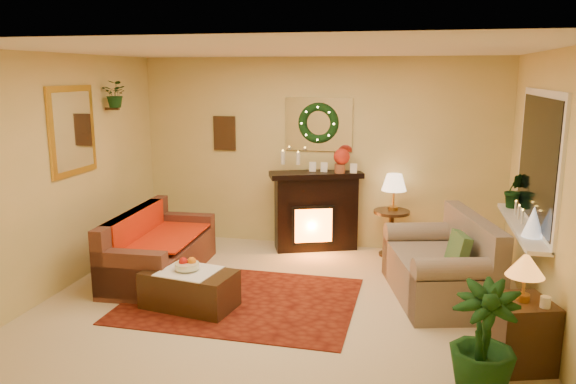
% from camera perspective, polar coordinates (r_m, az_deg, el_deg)
% --- Properties ---
extents(floor, '(5.00, 5.00, 0.00)m').
position_cam_1_polar(floor, '(5.97, -0.76, -11.56)').
color(floor, beige).
rests_on(floor, ground).
extents(ceiling, '(5.00, 5.00, 0.00)m').
position_cam_1_polar(ceiling, '(5.48, -0.84, 14.24)').
color(ceiling, white).
rests_on(ceiling, ground).
extents(wall_back, '(5.00, 5.00, 0.00)m').
position_cam_1_polar(wall_back, '(7.75, 3.12, 3.93)').
color(wall_back, '#EFD88C').
rests_on(wall_back, ground).
extents(wall_front, '(5.00, 5.00, 0.00)m').
position_cam_1_polar(wall_front, '(3.50, -9.54, -6.24)').
color(wall_front, '#EFD88C').
rests_on(wall_front, ground).
extents(wall_left, '(4.50, 4.50, 0.00)m').
position_cam_1_polar(wall_left, '(6.62, -22.34, 1.65)').
color(wall_left, '#EFD88C').
rests_on(wall_left, ground).
extents(wall_right, '(4.50, 4.50, 0.00)m').
position_cam_1_polar(wall_right, '(5.56, 25.11, -0.41)').
color(wall_right, '#EFD88C').
rests_on(wall_right, ground).
extents(area_rug, '(2.43, 1.84, 0.01)m').
position_cam_1_polar(area_rug, '(6.13, -4.80, -10.88)').
color(area_rug, '#470D15').
rests_on(area_rug, floor).
extents(sofa, '(0.88, 1.84, 0.78)m').
position_cam_1_polar(sofa, '(6.88, -12.87, -4.84)').
color(sofa, '#482D25').
rests_on(sofa, floor).
extents(red_throw, '(0.84, 1.37, 0.02)m').
position_cam_1_polar(red_throw, '(7.02, -12.57, -4.26)').
color(red_throw, red).
rests_on(red_throw, sofa).
extents(fireplace, '(1.15, 0.72, 1.01)m').
position_cam_1_polar(fireplace, '(7.69, 2.85, -1.82)').
color(fireplace, black).
rests_on(fireplace, floor).
extents(poinsettia, '(0.22, 0.22, 0.22)m').
position_cam_1_polar(poinsettia, '(7.48, 5.48, 3.60)').
color(poinsettia, '#B22617').
rests_on(poinsettia, fireplace).
extents(mantel_candle_a, '(0.06, 0.06, 0.18)m').
position_cam_1_polar(mantel_candle_a, '(7.63, -0.52, 3.51)').
color(mantel_candle_a, white).
rests_on(mantel_candle_a, fireplace).
extents(mantel_candle_b, '(0.05, 0.05, 0.16)m').
position_cam_1_polar(mantel_candle_b, '(7.54, 1.04, 3.42)').
color(mantel_candle_b, white).
rests_on(mantel_candle_b, fireplace).
extents(mantel_mirror, '(0.92, 0.02, 0.72)m').
position_cam_1_polar(mantel_mirror, '(7.69, 3.13, 6.87)').
color(mantel_mirror, white).
rests_on(mantel_mirror, wall_back).
extents(wreath, '(0.55, 0.11, 0.55)m').
position_cam_1_polar(wreath, '(7.65, 3.08, 6.99)').
color(wreath, '#194719').
rests_on(wreath, wall_back).
extents(wall_art, '(0.32, 0.03, 0.48)m').
position_cam_1_polar(wall_art, '(8.04, -6.46, 5.96)').
color(wall_art, '#381E11').
rests_on(wall_art, wall_back).
extents(gold_mirror, '(0.03, 0.84, 1.00)m').
position_cam_1_polar(gold_mirror, '(6.79, -21.06, 5.84)').
color(gold_mirror, gold).
rests_on(gold_mirror, wall_left).
extents(hanging_plant, '(0.33, 0.28, 0.36)m').
position_cam_1_polar(hanging_plant, '(7.34, -17.02, 8.24)').
color(hanging_plant, '#194719').
rests_on(hanging_plant, wall_left).
extents(loveseat, '(1.26, 1.72, 0.90)m').
position_cam_1_polar(loveseat, '(6.29, 15.06, -6.65)').
color(loveseat, tan).
rests_on(loveseat, floor).
extents(window_frame, '(0.03, 1.86, 1.36)m').
position_cam_1_polar(window_frame, '(6.05, 24.12, 3.01)').
color(window_frame, white).
rests_on(window_frame, wall_right).
extents(window_glass, '(0.02, 1.70, 1.22)m').
position_cam_1_polar(window_glass, '(6.04, 23.98, 3.02)').
color(window_glass, black).
rests_on(window_glass, wall_right).
extents(window_sill, '(0.22, 1.86, 0.04)m').
position_cam_1_polar(window_sill, '(6.16, 22.62, -3.19)').
color(window_sill, white).
rests_on(window_sill, wall_right).
extents(mini_tree, '(0.19, 0.19, 0.29)m').
position_cam_1_polar(mini_tree, '(5.68, 23.66, -2.74)').
color(mini_tree, white).
rests_on(mini_tree, window_sill).
extents(sill_plant, '(0.29, 0.23, 0.53)m').
position_cam_1_polar(sill_plant, '(6.81, 22.06, 0.10)').
color(sill_plant, '#173118').
rests_on(sill_plant, window_sill).
extents(side_table_round, '(0.53, 0.53, 0.62)m').
position_cam_1_polar(side_table_round, '(7.57, 10.41, -3.99)').
color(side_table_round, black).
rests_on(side_table_round, floor).
extents(lamp_cream, '(0.32, 0.32, 0.50)m').
position_cam_1_polar(lamp_cream, '(7.46, 10.70, 0.15)').
color(lamp_cream, beige).
rests_on(lamp_cream, side_table_round).
extents(end_table_square, '(0.59, 0.59, 0.58)m').
position_cam_1_polar(end_table_square, '(5.13, 22.40, -13.31)').
color(end_table_square, black).
rests_on(end_table_square, floor).
extents(lamp_tiffany, '(0.31, 0.31, 0.45)m').
position_cam_1_polar(lamp_tiffany, '(4.95, 22.86, -8.36)').
color(lamp_tiffany, orange).
rests_on(lamp_tiffany, end_table_square).
extents(coffee_table, '(1.00, 0.65, 0.39)m').
position_cam_1_polar(coffee_table, '(5.96, -9.98, -9.61)').
color(coffee_table, black).
rests_on(coffee_table, floor).
extents(fruit_bowl, '(0.25, 0.25, 0.06)m').
position_cam_1_polar(fruit_bowl, '(5.89, -10.22, -7.38)').
color(fruit_bowl, '#E5EBC2').
rests_on(fruit_bowl, coffee_table).
extents(floor_palm, '(1.73, 1.73, 2.63)m').
position_cam_1_polar(floor_palm, '(4.56, 19.22, -13.84)').
color(floor_palm, '#315C28').
rests_on(floor_palm, floor).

